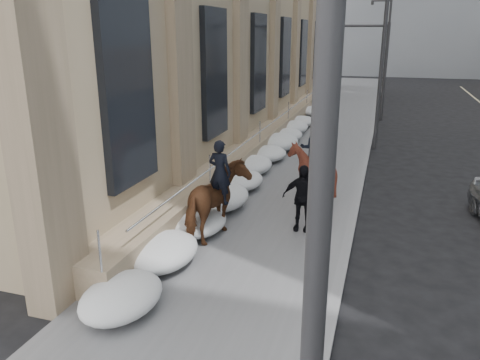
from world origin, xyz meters
name	(u,v)px	position (x,y,z in m)	size (l,w,h in m)	color
ground	(222,278)	(0.00, 0.00, 0.00)	(140.00, 140.00, 0.00)	black
sidewalk	(300,164)	(0.00, 10.00, 0.06)	(5.00, 80.00, 0.12)	#5A5A5D
curb	(364,169)	(2.62, 10.00, 0.06)	(0.24, 80.00, 0.12)	slate
bg_building_far	(336,2)	(-6.00, 72.00, 10.00)	(24.00, 12.00, 20.00)	gray
streetlight_near	(299,162)	(2.74, -6.00, 4.58)	(1.71, 0.24, 8.00)	#2D2D30
streetlight_mid	(379,51)	(2.74, 14.00, 4.58)	(1.71, 0.24, 8.00)	#2D2D30
streetlight_far	(386,43)	(2.74, 34.00, 4.58)	(1.71, 0.24, 8.00)	#2D2D30
traffic_signal	(371,56)	(2.07, 22.00, 4.00)	(4.10, 0.22, 6.00)	#2D2D30
snow_bank	(256,164)	(-1.42, 8.11, 0.47)	(1.70, 18.10, 0.76)	silver
mounted_horse_left	(217,200)	(-0.77, 1.85, 1.18)	(1.36, 2.47, 2.66)	#442614
mounted_horse_right	(311,168)	(1.12, 5.64, 1.17)	(1.87, 2.00, 2.58)	#4C2015
pedestrian	(302,198)	(1.29, 3.04, 1.06)	(1.10, 0.46, 1.88)	black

